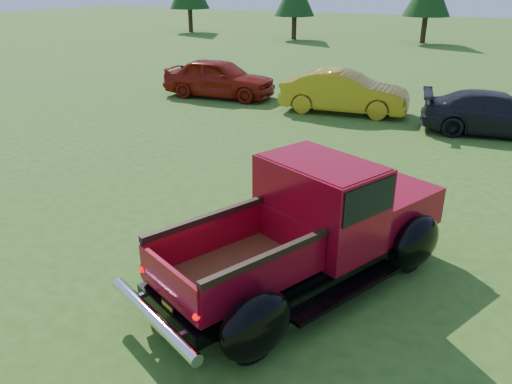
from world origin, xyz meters
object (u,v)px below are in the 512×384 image
object	(u,v)px
pickup_truck	(319,222)
show_car_grey	(496,114)
show_car_yellow	(344,92)
show_car_red	(219,78)

from	to	relation	value
pickup_truck	show_car_grey	xyz separation A→B (m)	(1.82, 9.46, -0.26)
pickup_truck	show_car_grey	bearing A→B (deg)	101.71
show_car_yellow	show_car_grey	world-z (taller)	show_car_yellow
show_car_red	pickup_truck	bearing A→B (deg)	-148.02
show_car_yellow	pickup_truck	bearing A→B (deg)	-171.67
pickup_truck	show_car_red	xyz separation A→B (m)	(-7.91, 9.94, -0.14)
show_car_red	show_car_yellow	world-z (taller)	show_car_red
pickup_truck	show_car_red	size ratio (longest dim) A/B	1.23
pickup_truck	show_car_red	bearing A→B (deg)	151.11
show_car_yellow	show_car_grey	xyz separation A→B (m)	(4.73, -0.37, -0.09)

